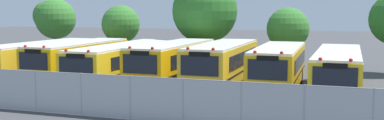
{
  "coord_description": "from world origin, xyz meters",
  "views": [
    {
      "loc": [
        10.45,
        -26.5,
        4.69
      ],
      "look_at": [
        1.38,
        0.0,
        1.6
      ],
      "focal_mm": 42.51,
      "sensor_mm": 36.0,
      "label": 1
    }
  ],
  "objects_px": {
    "school_bus_5": "(279,66)",
    "school_bus_1": "(79,59)",
    "school_bus_3": "(174,62)",
    "school_bus_0": "(41,58)",
    "school_bus_4": "(223,63)",
    "school_bus_6": "(338,70)",
    "traffic_cone": "(82,103)",
    "tree_2": "(207,11)",
    "tree_0": "(53,18)",
    "tree_3": "(289,29)",
    "school_bus_2": "(124,61)",
    "tree_1": "(120,25)"
  },
  "relations": [
    {
      "from": "school_bus_5",
      "to": "school_bus_1",
      "type": "bearing_deg",
      "value": -0.35
    },
    {
      "from": "school_bus_3",
      "to": "school_bus_0",
      "type": "bearing_deg",
      "value": 1.09
    },
    {
      "from": "school_bus_4",
      "to": "school_bus_5",
      "type": "height_order",
      "value": "school_bus_4"
    },
    {
      "from": "school_bus_6",
      "to": "traffic_cone",
      "type": "height_order",
      "value": "school_bus_6"
    },
    {
      "from": "school_bus_6",
      "to": "tree_2",
      "type": "xyz_separation_m",
      "value": [
        -10.07,
        7.72,
        3.28
      ]
    },
    {
      "from": "traffic_cone",
      "to": "school_bus_3",
      "type": "bearing_deg",
      "value": 80.64
    },
    {
      "from": "tree_0",
      "to": "traffic_cone",
      "type": "relative_size",
      "value": 9.23
    },
    {
      "from": "school_bus_4",
      "to": "school_bus_0",
      "type": "bearing_deg",
      "value": -0.01
    },
    {
      "from": "tree_3",
      "to": "school_bus_4",
      "type": "bearing_deg",
      "value": -108.54
    },
    {
      "from": "tree_2",
      "to": "tree_3",
      "type": "bearing_deg",
      "value": 10.86
    },
    {
      "from": "school_bus_5",
      "to": "traffic_cone",
      "type": "xyz_separation_m",
      "value": [
        -7.99,
        -8.23,
        -1.11
      ]
    },
    {
      "from": "tree_2",
      "to": "traffic_cone",
      "type": "distance_m",
      "value": 16.58
    },
    {
      "from": "school_bus_2",
      "to": "tree_2",
      "type": "distance_m",
      "value": 8.95
    },
    {
      "from": "school_bus_1",
      "to": "traffic_cone",
      "type": "distance_m",
      "value": 9.67
    },
    {
      "from": "tree_3",
      "to": "traffic_cone",
      "type": "xyz_separation_m",
      "value": [
        -7.5,
        -17.17,
        -2.92
      ]
    },
    {
      "from": "tree_3",
      "to": "school_bus_2",
      "type": "bearing_deg",
      "value": -137.11
    },
    {
      "from": "school_bus_6",
      "to": "school_bus_0",
      "type": "bearing_deg",
      "value": 0.18
    },
    {
      "from": "school_bus_4",
      "to": "tree_3",
      "type": "height_order",
      "value": "tree_3"
    },
    {
      "from": "school_bus_5",
      "to": "school_bus_3",
      "type": "bearing_deg",
      "value": -2.24
    },
    {
      "from": "traffic_cone",
      "to": "tree_2",
      "type": "bearing_deg",
      "value": 85.63
    },
    {
      "from": "school_bus_1",
      "to": "tree_3",
      "type": "relative_size",
      "value": 1.96
    },
    {
      "from": "school_bus_1",
      "to": "school_bus_4",
      "type": "xyz_separation_m",
      "value": [
        9.86,
        0.4,
        0.06
      ]
    },
    {
      "from": "school_bus_4",
      "to": "school_bus_3",
      "type": "bearing_deg",
      "value": 0.99
    },
    {
      "from": "school_bus_3",
      "to": "school_bus_5",
      "type": "distance_m",
      "value": 6.61
    },
    {
      "from": "school_bus_2",
      "to": "tree_0",
      "type": "height_order",
      "value": "tree_0"
    },
    {
      "from": "school_bus_3",
      "to": "school_bus_4",
      "type": "xyz_separation_m",
      "value": [
        3.19,
        0.07,
        0.02
      ]
    },
    {
      "from": "school_bus_1",
      "to": "traffic_cone",
      "type": "height_order",
      "value": "school_bus_1"
    },
    {
      "from": "school_bus_3",
      "to": "school_bus_5",
      "type": "xyz_separation_m",
      "value": [
        6.61,
        -0.11,
        -0.02
      ]
    },
    {
      "from": "school_bus_0",
      "to": "tree_1",
      "type": "xyz_separation_m",
      "value": [
        1.97,
        8.15,
        2.07
      ]
    },
    {
      "from": "school_bus_4",
      "to": "tree_2",
      "type": "relative_size",
      "value": 1.34
    },
    {
      "from": "school_bus_0",
      "to": "traffic_cone",
      "type": "bearing_deg",
      "value": 137.45
    },
    {
      "from": "school_bus_4",
      "to": "school_bus_6",
      "type": "relative_size",
      "value": 0.88
    },
    {
      "from": "tree_0",
      "to": "traffic_cone",
      "type": "bearing_deg",
      "value": -51.02
    },
    {
      "from": "school_bus_2",
      "to": "school_bus_1",
      "type": "bearing_deg",
      "value": 4.88
    },
    {
      "from": "tree_0",
      "to": "traffic_cone",
      "type": "distance_m",
      "value": 21.72
    },
    {
      "from": "tree_3",
      "to": "traffic_cone",
      "type": "bearing_deg",
      "value": -113.59
    },
    {
      "from": "school_bus_1",
      "to": "tree_1",
      "type": "xyz_separation_m",
      "value": [
        -1.34,
        8.48,
        2.01
      ]
    },
    {
      "from": "school_bus_2",
      "to": "tree_3",
      "type": "xyz_separation_m",
      "value": [
        9.55,
        8.87,
        1.86
      ]
    },
    {
      "from": "school_bus_6",
      "to": "tree_0",
      "type": "relative_size",
      "value": 1.92
    },
    {
      "from": "school_bus_3",
      "to": "tree_0",
      "type": "distance_m",
      "value": 17.19
    },
    {
      "from": "school_bus_1",
      "to": "tree_3",
      "type": "height_order",
      "value": "tree_3"
    },
    {
      "from": "school_bus_3",
      "to": "tree_0",
      "type": "bearing_deg",
      "value": -28.09
    },
    {
      "from": "school_bus_1",
      "to": "school_bus_4",
      "type": "distance_m",
      "value": 9.86
    },
    {
      "from": "school_bus_5",
      "to": "school_bus_6",
      "type": "xyz_separation_m",
      "value": [
        3.3,
        0.01,
        -0.07
      ]
    },
    {
      "from": "school_bus_6",
      "to": "tree_3",
      "type": "bearing_deg",
      "value": -66.48
    },
    {
      "from": "school_bus_6",
      "to": "school_bus_4",
      "type": "bearing_deg",
      "value": -1.0
    },
    {
      "from": "school_bus_5",
      "to": "school_bus_6",
      "type": "height_order",
      "value": "school_bus_5"
    },
    {
      "from": "school_bus_4",
      "to": "traffic_cone",
      "type": "height_order",
      "value": "school_bus_4"
    },
    {
      "from": "school_bus_2",
      "to": "school_bus_5",
      "type": "xyz_separation_m",
      "value": [
        10.04,
        -0.06,
        0.06
      ]
    },
    {
      "from": "school_bus_1",
      "to": "tree_2",
      "type": "xyz_separation_m",
      "value": [
        6.51,
        7.94,
        3.22
      ]
    }
  ]
}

